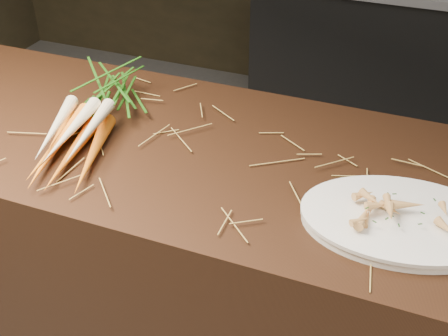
# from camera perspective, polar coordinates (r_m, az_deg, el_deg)

# --- Properties ---
(main_counter) EXTENTS (2.40, 0.70, 0.90)m
(main_counter) POSITION_cam_1_polar(r_m,az_deg,el_deg) (1.66, 4.14, -12.42)
(main_counter) COLOR black
(main_counter) RESTS_ON ground
(back_counter) EXTENTS (1.82, 0.62, 0.84)m
(back_counter) POSITION_cam_1_polar(r_m,az_deg,el_deg) (3.22, 19.98, 10.12)
(back_counter) COLOR black
(back_counter) RESTS_ON ground
(straw_bedding) EXTENTS (1.40, 0.60, 0.02)m
(straw_bedding) POSITION_cam_1_polar(r_m,az_deg,el_deg) (1.36, 4.94, 0.77)
(straw_bedding) COLOR olive
(straw_bedding) RESTS_ON main_counter
(root_veg_bunch) EXTENTS (0.30, 0.60, 0.11)m
(root_veg_bunch) POSITION_cam_1_polar(r_m,az_deg,el_deg) (1.53, -12.93, 6.13)
(root_veg_bunch) COLOR orange
(root_veg_bunch) RESTS_ON main_counter
(serving_platter) EXTENTS (0.46, 0.35, 0.02)m
(serving_platter) POSITION_cam_1_polar(r_m,az_deg,el_deg) (1.23, 17.54, -5.22)
(serving_platter) COLOR white
(serving_platter) RESTS_ON main_counter
(roasted_veg_heap) EXTENTS (0.23, 0.18, 0.05)m
(roasted_veg_heap) POSITION_cam_1_polar(r_m,az_deg,el_deg) (1.21, 17.82, -3.99)
(roasted_veg_heap) COLOR #C68A4A
(roasted_veg_heap) RESTS_ON serving_platter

